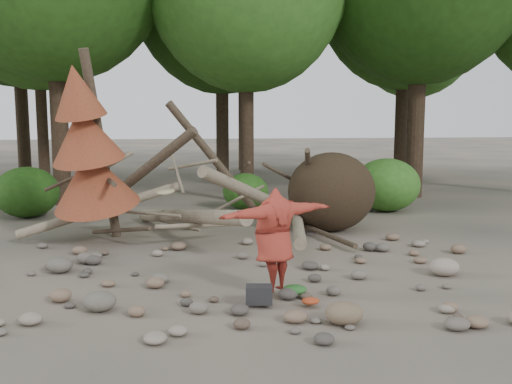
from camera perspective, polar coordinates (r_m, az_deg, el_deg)
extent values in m
plane|color=#514C44|center=(9.94, -1.07, -9.23)|extent=(120.00, 120.00, 0.00)
ellipsoid|color=#332619|center=(14.34, 7.55, 0.02)|extent=(2.20, 1.87, 1.98)
cylinder|color=gray|center=(13.36, -6.96, -2.44)|extent=(2.61, 5.11, 1.08)
cylinder|color=gray|center=(13.91, 0.45, -0.52)|extent=(3.18, 3.71, 1.90)
cylinder|color=brown|center=(14.19, -11.87, 1.51)|extent=(3.08, 1.91, 2.49)
cylinder|color=gray|center=(13.45, 4.21, -3.21)|extent=(1.13, 4.98, 0.43)
cylinder|color=brown|center=(14.31, -4.24, 3.31)|extent=(2.39, 1.03, 2.89)
cylinder|color=gray|center=(13.79, -15.32, -1.72)|extent=(3.71, 0.86, 1.20)
cylinder|color=#4C3F30|center=(13.30, -13.43, -3.74)|extent=(1.52, 1.70, 0.49)
cylinder|color=gray|center=(14.06, -2.08, -0.85)|extent=(1.57, 0.85, 0.69)
cylinder|color=#4C3F30|center=(14.72, 3.96, 1.09)|extent=(1.92, 1.25, 1.10)
cylinder|color=gray|center=(13.73, -7.86, 1.82)|extent=(0.37, 1.42, 0.85)
cylinder|color=#4C3F30|center=(13.33, 6.99, -4.22)|extent=(0.79, 2.54, 0.12)
cylinder|color=gray|center=(12.79, -6.06, -3.34)|extent=(1.78, 1.11, 0.29)
cylinder|color=#4C3F30|center=(13.42, -15.25, 4.48)|extent=(0.67, 1.13, 4.35)
cone|color=brown|center=(13.19, -16.01, 1.35)|extent=(2.06, 2.13, 1.86)
cone|color=brown|center=(12.93, -16.78, 5.64)|extent=(1.71, 1.78, 1.65)
cone|color=brown|center=(12.77, -17.50, 9.63)|extent=(1.23, 1.30, 1.41)
cylinder|color=#38281C|center=(19.45, -19.29, 11.98)|extent=(0.56, 0.56, 8.96)
cylinder|color=#38281C|center=(18.77, -0.90, 9.79)|extent=(0.44, 0.44, 7.14)
cylinder|color=#38281C|center=(20.91, 15.89, 12.46)|extent=(0.60, 0.60, 9.45)
cylinder|color=#38281C|center=(23.63, -20.73, 9.39)|extent=(0.42, 0.42, 7.56)
cylinder|color=#38281C|center=(23.74, -3.41, 11.04)|extent=(0.52, 0.52, 8.54)
cylinder|color=#38281C|center=(24.95, 14.40, 10.17)|extent=(0.50, 0.50, 8.12)
cylinder|color=#38281C|center=(30.59, -22.53, 10.79)|extent=(0.62, 0.62, 9.66)
cylinder|color=#38281C|center=(30.14, -1.26, 10.55)|extent=(0.54, 0.54, 8.75)
cylinder|color=#38281C|center=(31.81, 15.41, 9.31)|extent=(0.46, 0.46, 7.84)
ellipsoid|color=#2E631C|center=(32.21, 15.69, 16.70)|extent=(7.17, 7.17, 8.60)
ellipsoid|color=#224E14|center=(17.40, -21.95, -0.02)|extent=(1.80, 1.80, 1.44)
ellipsoid|color=#2E631C|center=(17.50, -1.06, 0.06)|extent=(1.40, 1.40, 1.12)
ellipsoid|color=#397524|center=(17.63, 12.93, 0.71)|extent=(2.00, 2.00, 1.60)
imported|color=maroon|center=(9.14, 1.84, -4.78)|extent=(2.11, 1.36, 1.68)
cylinder|color=#9C9062|center=(8.56, -9.03, 0.06)|extent=(0.33, 0.33, 0.09)
cube|color=black|center=(8.81, 0.31, -10.57)|extent=(0.43, 0.32, 0.27)
ellipsoid|color=#275E25|center=(9.29, 3.87, -10.00)|extent=(0.39, 0.33, 0.15)
ellipsoid|color=#A4391C|center=(8.84, 5.47, -11.10)|extent=(0.28, 0.23, 0.10)
ellipsoid|color=#645E53|center=(8.93, -15.38, -10.49)|extent=(0.50, 0.45, 0.30)
ellipsoid|color=brown|center=(8.20, 8.80, -11.87)|extent=(0.53, 0.48, 0.32)
ellipsoid|color=gray|center=(10.97, 18.32, -7.12)|extent=(0.54, 0.49, 0.32)
ellipsoid|color=#615B52|center=(11.21, -19.05, -6.93)|extent=(0.48, 0.43, 0.29)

